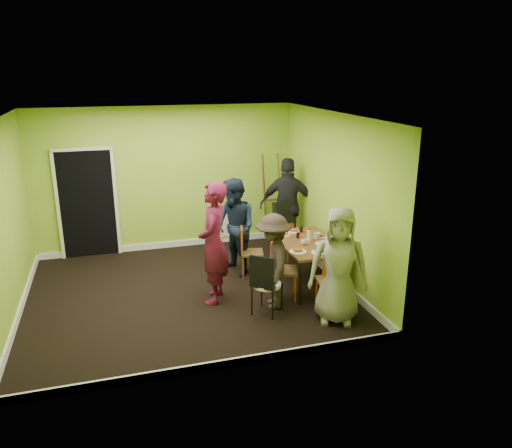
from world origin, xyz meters
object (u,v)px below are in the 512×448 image
(person_left_near, at_px, (273,261))
(person_front_end, at_px, (338,266))
(easel, at_px, (277,197))
(orange_bottle, at_px, (300,237))
(blue_bottle, at_px, (334,241))
(person_back_end, at_px, (288,206))
(thermos, at_px, (309,235))
(person_standing, at_px, (213,243))
(chair_left_near, at_px, (279,265))
(chair_left_far, at_px, (248,248))
(person_left_far, at_px, (235,227))
(chair_bentwood, at_px, (265,282))
(chair_back_end, at_px, (286,218))
(chair_front_end, at_px, (334,277))
(dining_table, at_px, (308,245))

(person_left_near, height_order, person_front_end, person_front_end)
(easel, height_order, orange_bottle, easel)
(blue_bottle, bearing_deg, person_back_end, 92.30)
(thermos, height_order, person_back_end, person_back_end)
(person_standing, bearing_deg, orange_bottle, 120.37)
(thermos, bearing_deg, chair_left_near, -150.78)
(orange_bottle, xyz_separation_m, person_back_end, (0.30, 1.42, 0.14))
(chair_left_far, bearing_deg, blue_bottle, 62.63)
(person_front_end, bearing_deg, person_left_far, 138.04)
(person_back_end, xyz_separation_m, person_front_end, (-0.29, -2.84, -0.09))
(chair_bentwood, xyz_separation_m, orange_bottle, (0.91, 0.97, 0.27))
(chair_bentwood, xyz_separation_m, person_back_end, (1.22, 2.38, 0.41))
(thermos, xyz_separation_m, person_standing, (-1.62, -0.16, 0.09))
(chair_back_end, relative_size, blue_bottle, 4.84)
(person_standing, bearing_deg, chair_bentwood, 61.27)
(chair_bentwood, distance_m, person_left_near, 0.37)
(thermos, xyz_separation_m, blue_bottle, (0.28, -0.37, 0.01))
(person_back_end, bearing_deg, orange_bottle, 100.20)
(chair_front_end, distance_m, chair_bentwood, 1.00)
(blue_bottle, xyz_separation_m, person_standing, (-1.90, 0.21, 0.08))
(chair_bentwood, bearing_deg, person_left_far, 134.15)
(chair_front_end, relative_size, person_left_near, 0.69)
(person_standing, distance_m, person_front_end, 1.91)
(orange_bottle, relative_size, person_left_far, 0.05)
(person_left_far, distance_m, person_back_end, 1.47)
(chair_back_end, relative_size, orange_bottle, 12.42)
(chair_front_end, xyz_separation_m, orange_bottle, (-0.06, 1.19, 0.23))
(blue_bottle, distance_m, person_left_far, 1.76)
(thermos, distance_m, orange_bottle, 0.17)
(person_left_near, bearing_deg, easel, 174.51)
(chair_back_end, distance_m, person_left_far, 1.28)
(thermos, xyz_separation_m, orange_bottle, (-0.11, 0.12, -0.06))
(chair_left_near, height_order, easel, easel)
(dining_table, height_order, chair_left_far, chair_left_far)
(dining_table, height_order, chair_front_end, chair_front_end)
(thermos, height_order, blue_bottle, blue_bottle)
(chair_front_end, xyz_separation_m, person_standing, (-1.57, 0.91, 0.38))
(chair_left_far, relative_size, chair_left_near, 0.92)
(orange_bottle, bearing_deg, blue_bottle, -52.43)
(person_front_end, bearing_deg, chair_left_far, 135.23)
(thermos, height_order, orange_bottle, thermos)
(person_left_near, height_order, person_back_end, person_back_end)
(person_left_far, bearing_deg, blue_bottle, 27.94)
(blue_bottle, bearing_deg, chair_left_near, 179.39)
(person_left_near, xyz_separation_m, person_front_end, (0.72, -0.69, 0.11))
(dining_table, bearing_deg, person_standing, -174.57)
(orange_bottle, distance_m, person_left_far, 1.15)
(person_left_near, bearing_deg, orange_bottle, 150.33)
(chair_bentwood, height_order, easel, easel)
(blue_bottle, xyz_separation_m, person_left_near, (-1.09, -0.24, -0.13))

